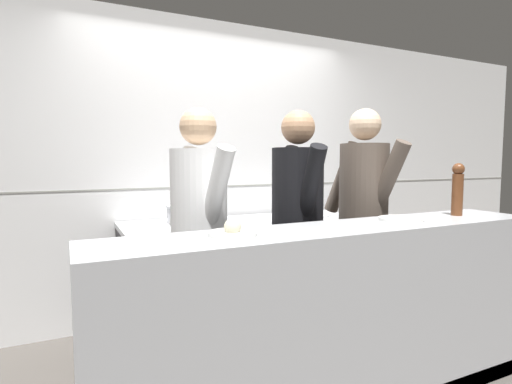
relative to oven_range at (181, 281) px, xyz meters
name	(u,v)px	position (x,y,z in m)	size (l,w,h in m)	color
ground_plane	(292,381)	(0.45, -0.93, -0.45)	(14.00, 14.00, 0.00)	#4C4742
wall_back_tiled	(217,170)	(0.45, 0.40, 0.85)	(8.00, 0.06, 2.60)	white
oven_range	(181,281)	(0.00, 0.00, 0.00)	(0.89, 0.71, 0.89)	#232326
prep_counter	(293,266)	(1.01, 0.00, -0.01)	(1.09, 0.65, 0.88)	#B7BABF
pass_counter	(340,318)	(0.56, -1.26, 0.06)	(2.69, 0.45, 1.02)	#B7BABF
stock_pot	(189,213)	(0.08, 0.06, 0.52)	(0.35, 0.35, 0.14)	#B7BABF
chefs_knife	(320,218)	(1.18, -0.17, 0.44)	(0.31, 0.20, 0.02)	#B7BABF
plated_dish_main	(233,231)	(-0.06, -1.23, 0.60)	(0.25, 0.25, 0.09)	white
plated_dish_appetiser	(401,219)	(1.03, -1.23, 0.59)	(0.26, 0.26, 0.02)	white
pepper_mill	(458,188)	(1.53, -1.23, 0.76)	(0.08, 0.08, 0.34)	brown
chef_head_cook	(199,231)	(-0.05, -0.66, 0.50)	(0.41, 0.75, 1.70)	black
chef_sous	(297,223)	(0.63, -0.70, 0.51)	(0.40, 0.75, 1.72)	black
chef_line	(363,214)	(1.22, -0.68, 0.54)	(0.41, 0.77, 1.76)	black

